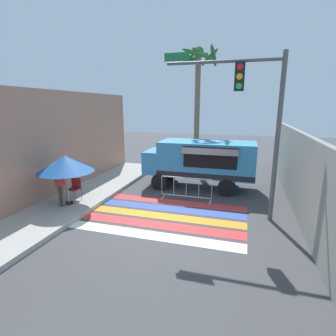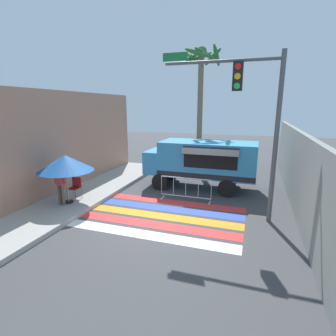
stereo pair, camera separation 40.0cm
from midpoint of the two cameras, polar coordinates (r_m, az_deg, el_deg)
name	(u,v)px [view 1 (the left image)]	position (r m, az deg, el deg)	size (l,w,h in m)	color
ground_plane	(154,221)	(9.57, -4.26, -11.38)	(60.00, 60.00, 0.00)	#424244
sidewalk_left	(43,205)	(12.01, -26.46, -7.14)	(4.40, 16.00, 0.17)	#A8A59E
building_left_facade	(31,150)	(11.67, -28.60, 3.53)	(0.25, 16.00, 4.67)	tan
concrete_wall_right	(297,170)	(11.54, 25.40, -0.40)	(0.20, 16.00, 3.03)	gray
crosswalk_painted	(158,215)	(9.98, -3.29, -10.29)	(6.40, 3.60, 0.01)	white
food_truck	(198,160)	(12.97, 5.78, 1.85)	(5.34, 2.49, 2.33)	#338CBF
traffic_signal_pole	(255,107)	(9.40, 17.24, 12.52)	(4.05, 0.29, 5.81)	#515456
patio_umbrella	(65,164)	(10.98, -22.42, 0.82)	(2.16, 2.16, 1.96)	black
folding_chair	(75,187)	(11.73, -20.54, -3.85)	(0.44, 0.44, 0.88)	#4C4C51
vendor_person	(60,182)	(10.95, -23.43, -2.72)	(0.53, 0.23, 1.76)	brown
barricade_front	(186,189)	(11.34, 2.96, -4.58)	(2.23, 0.44, 1.03)	#B7BABF
palm_tree	(198,83)	(16.24, 5.85, 17.86)	(2.27, 2.21, 7.33)	#7A664C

